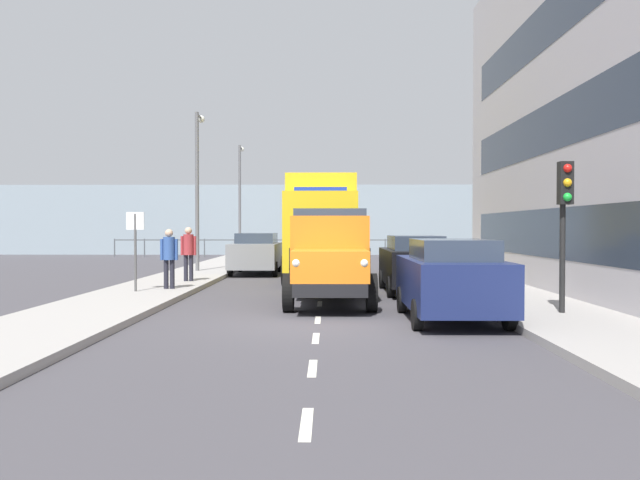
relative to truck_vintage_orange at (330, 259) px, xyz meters
The scene contains 17 objects.
ground_plane 6.22m from the truck_vintage_orange, 87.55° to the right, with size 80.00×80.00×0.00m, color #423F44.
sidewalk_left 7.87m from the truck_vintage_orange, 128.48° to the right, with size 2.73×41.57×0.15m, color #9E9993.
sidewalk_right 8.20m from the truck_vintage_orange, 48.64° to the right, with size 2.73×41.57×0.15m, color #9E9993.
road_centreline_markings 5.82m from the truck_vintage_orange, 87.38° to the right, with size 0.12×37.98×0.01m.
sea_horizon 29.92m from the truck_vintage_orange, 89.50° to the right, with size 80.00×0.80×5.00m, color #84939E.
seawall_railing 26.29m from the truck_vintage_orange, 89.43° to the right, with size 28.08×0.08×1.20m.
truck_vintage_orange is the anchor object (origin of this frame).
lorry_cargo_yellow 8.06m from the truck_vintage_orange, 87.89° to the right, with size 2.58×8.20×3.87m.
car_navy_kerbside_near 3.71m from the truck_vintage_orange, 133.32° to the left, with size 1.94×4.10×1.72m.
car_black_kerbside_1 4.00m from the truck_vintage_orange, 129.50° to the right, with size 1.85×4.34×1.72m.
car_grey_oppositeside_0 11.20m from the truck_vintage_orange, 74.15° to the right, with size 1.98×4.53×1.72m.
pedestrian_in_dark_coat 5.47m from the truck_vintage_orange, 29.75° to the right, with size 0.53×0.34×1.76m.
pedestrian_near_railing 7.20m from the truck_vintage_orange, 48.62° to the right, with size 0.53×0.34×1.82m.
traffic_light_near 5.72m from the truck_vintage_orange, 152.57° to the left, with size 0.28×0.41×3.20m.
lamp_post_promenade 12.44m from the truck_vintage_orange, 62.82° to the right, with size 0.32×1.14×6.64m.
lamp_post_far 24.49m from the truck_vintage_orange, 76.87° to the right, with size 0.32×1.14×6.91m.
street_sign 5.86m from the truck_vintage_orange, 19.38° to the right, with size 0.50×0.07×2.25m.
Camera 1 is at (-0.22, 13.23, 1.97)m, focal length 36.02 mm.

